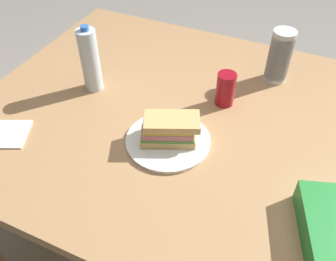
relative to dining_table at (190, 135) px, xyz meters
name	(u,v)px	position (x,y,z in m)	size (l,w,h in m)	color
ground_plane	(184,236)	(0.00, 0.00, -0.69)	(8.00, 8.00, 0.00)	gray
dining_table	(190,135)	(0.00, 0.00, 0.00)	(1.50, 1.17, 0.77)	tan
paper_plate	(168,141)	(-0.02, -0.14, 0.09)	(0.27, 0.27, 0.01)	white
sandwich	(169,129)	(-0.02, -0.14, 0.14)	(0.20, 0.16, 0.08)	#DBB26B
soda_can_red	(226,89)	(0.08, 0.12, 0.15)	(0.07, 0.07, 0.12)	maroon
chip_bag	(334,228)	(0.49, -0.28, 0.12)	(0.23, 0.15, 0.07)	#268C38
water_bottle_tall	(90,60)	(-0.39, 0.01, 0.20)	(0.07, 0.07, 0.25)	silver
plastic_cup_stack	(280,56)	(0.21, 0.34, 0.19)	(0.08, 0.08, 0.20)	silver
paper_napkin	(7,134)	(-0.51, -0.33, 0.09)	(0.13, 0.13, 0.01)	white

